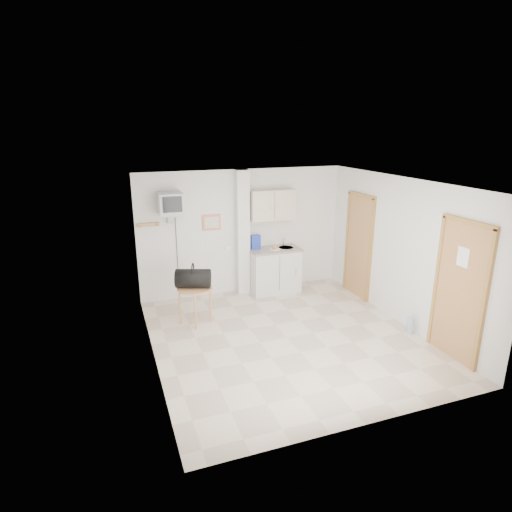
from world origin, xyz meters
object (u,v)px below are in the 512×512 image
object	(u,v)px
duffel_bag	(193,278)
water_bottle	(411,325)
crt_television	(171,204)
round_table	(195,292)

from	to	relation	value
duffel_bag	water_bottle	distance (m)	3.71
crt_television	water_bottle	xyz separation A→B (m)	(3.43, -2.58, -1.79)
duffel_bag	crt_television	bearing A→B (deg)	119.80
crt_television	round_table	bearing A→B (deg)	-79.50
water_bottle	duffel_bag	bearing A→B (deg)	153.55
round_table	crt_television	bearing A→B (deg)	100.50
duffel_bag	round_table	bearing A→B (deg)	-30.66
crt_television	water_bottle	distance (m)	4.65
round_table	water_bottle	xyz separation A→B (m)	(3.25, -1.61, -0.42)
crt_television	duffel_bag	bearing A→B (deg)	-80.17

